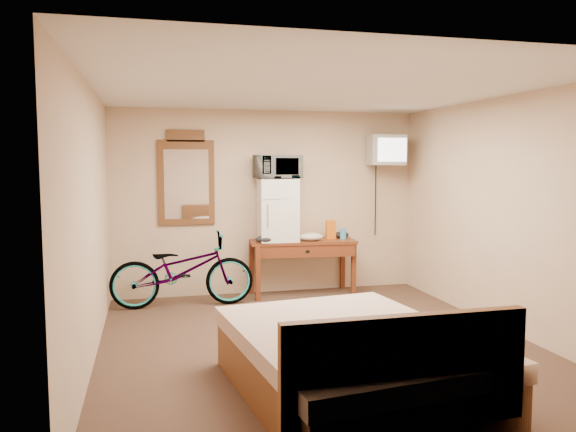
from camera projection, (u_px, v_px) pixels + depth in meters
The scene contains 13 objects.
room at pixel (316, 218), 5.49m from camera, with size 4.60×4.64×2.50m.
desk at pixel (303, 249), 7.58m from camera, with size 1.46×0.67×0.75m.
mini_fridge at pixel (278, 210), 7.49m from camera, with size 0.53×0.51×0.83m.
microwave at pixel (278, 167), 7.44m from camera, with size 0.57×0.39×0.31m, color white.
snack_bag at pixel (331, 230), 7.68m from camera, with size 0.13×0.07×0.26m, color orange.
blue_cup at pixel (343, 234), 7.67m from camera, with size 0.08×0.08×0.15m, color #4298E1.
cloth_cream at pixel (311, 237), 7.52m from camera, with size 0.33×0.26×0.10m, color beige.
cloth_dark_a at pixel (265, 239), 7.33m from camera, with size 0.26×0.19×0.10m, color black.
cloth_dark_b at pixel (341, 235), 7.77m from camera, with size 0.21×0.17×0.09m, color black.
crt_television at pixel (386, 150), 7.76m from camera, with size 0.53×0.61×0.41m.
wall_mirror at pixel (186, 179), 7.39m from camera, with size 0.73×0.04×1.25m.
bicycle at pixel (183, 270), 6.98m from camera, with size 0.62×1.76×0.93m, color black.
bed at pixel (353, 363), 4.23m from camera, with size 1.85×2.30×0.90m.
Camera 1 is at (-1.59, -5.23, 1.80)m, focal length 35.00 mm.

